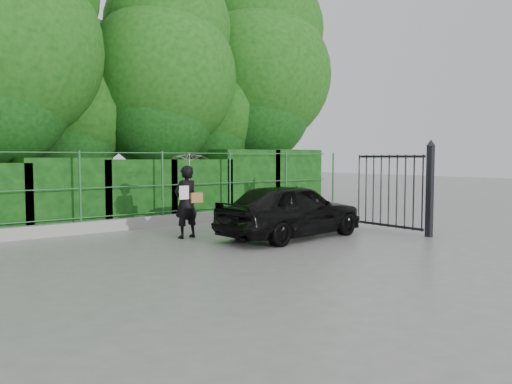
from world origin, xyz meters
TOP-DOWN VIEW (x-y plane):
  - ground at (0.00, 0.00)m, footprint 80.00×80.00m
  - kerb at (0.00, 4.50)m, footprint 14.00×0.25m
  - fence at (0.22, 4.50)m, footprint 14.13×0.06m
  - hedge at (0.10, 5.50)m, footprint 14.20×1.20m
  - trees at (1.14, 7.74)m, footprint 17.10×6.15m
  - gate at (4.60, -0.72)m, footprint 0.22×2.33m
  - woman at (-0.05, 2.31)m, footprint 0.94×0.92m
  - car at (1.87, 0.76)m, footprint 4.03×1.89m

SIDE VIEW (x-z plane):
  - ground at x=0.00m, z-range 0.00..0.00m
  - kerb at x=0.00m, z-range 0.00..0.30m
  - car at x=1.87m, z-range 0.00..1.33m
  - hedge at x=0.10m, z-range -0.10..2.12m
  - gate at x=4.60m, z-range 0.01..2.37m
  - fence at x=0.22m, z-range 0.30..2.10m
  - woman at x=-0.05m, z-range 0.30..2.35m
  - trees at x=1.14m, z-range 0.58..8.66m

